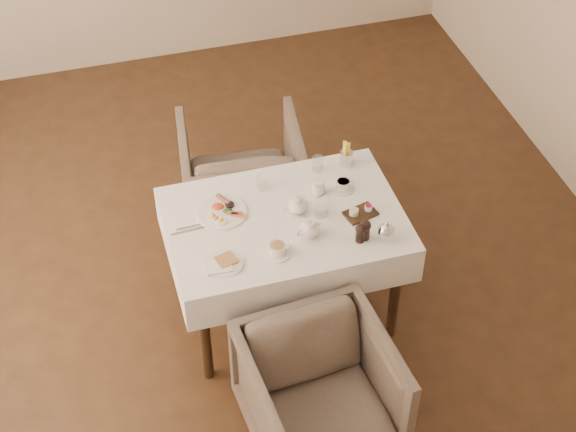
% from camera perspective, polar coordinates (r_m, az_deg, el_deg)
% --- Properties ---
extents(table, '(1.28, 0.88, 0.75)m').
position_cam_1_polar(table, '(4.84, -0.21, -1.14)').
color(table, black).
rests_on(table, ground).
extents(armchair_near, '(0.78, 0.80, 0.67)m').
position_cam_1_polar(armchair_near, '(4.52, 2.08, -11.39)').
color(armchair_near, brown).
rests_on(armchair_near, ground).
extents(armchair_far, '(0.85, 0.87, 0.71)m').
position_cam_1_polar(armchair_far, '(5.64, -3.00, 2.58)').
color(armchair_far, brown).
rests_on(armchair_far, ground).
extents(breakfast_plate, '(0.27, 0.27, 0.03)m').
position_cam_1_polar(breakfast_plate, '(4.79, -4.31, 0.30)').
color(breakfast_plate, white).
rests_on(breakfast_plate, table).
extents(side_plate, '(0.20, 0.19, 0.02)m').
position_cam_1_polar(side_plate, '(4.51, -4.21, -3.11)').
color(side_plate, white).
rests_on(side_plate, table).
extents(teapot_centre, '(0.15, 0.12, 0.12)m').
position_cam_1_polar(teapot_centre, '(4.75, 0.62, 0.77)').
color(teapot_centre, white).
rests_on(teapot_centre, table).
extents(teapot_front, '(0.17, 0.14, 0.12)m').
position_cam_1_polar(teapot_front, '(4.62, 1.42, -0.78)').
color(teapot_front, white).
rests_on(teapot_front, table).
extents(creamer, '(0.07, 0.07, 0.08)m').
position_cam_1_polar(creamer, '(4.88, 1.97, 1.91)').
color(creamer, white).
rests_on(creamer, table).
extents(teacup_near, '(0.14, 0.14, 0.07)m').
position_cam_1_polar(teacup_near, '(4.54, -0.69, -2.21)').
color(teacup_near, white).
rests_on(teacup_near, table).
extents(teacup_far, '(0.12, 0.12, 0.06)m').
position_cam_1_polar(teacup_far, '(4.92, 3.58, 1.98)').
color(teacup_far, white).
rests_on(teacup_far, table).
extents(glass_left, '(0.06, 0.06, 0.09)m').
position_cam_1_polar(glass_left, '(4.91, -1.67, 2.19)').
color(glass_left, silver).
rests_on(glass_left, table).
extents(glass_mid, '(0.09, 0.09, 0.10)m').
position_cam_1_polar(glass_mid, '(4.74, 2.18, 0.53)').
color(glass_mid, silver).
rests_on(glass_mid, table).
extents(glass_right, '(0.07, 0.07, 0.09)m').
position_cam_1_polar(glass_right, '(5.03, 1.93, 3.39)').
color(glass_right, silver).
rests_on(glass_right, table).
extents(condiment_board, '(0.19, 0.15, 0.04)m').
position_cam_1_polar(condiment_board, '(4.78, 4.69, 0.23)').
color(condiment_board, black).
rests_on(condiment_board, table).
extents(pepper_mill_left, '(0.07, 0.07, 0.11)m').
position_cam_1_polar(pepper_mill_left, '(4.61, 4.70, -1.09)').
color(pepper_mill_left, black).
rests_on(pepper_mill_left, table).
extents(pepper_mill_right, '(0.07, 0.07, 0.12)m').
position_cam_1_polar(pepper_mill_right, '(4.62, 5.02, -0.88)').
color(pepper_mill_right, black).
rests_on(pepper_mill_right, table).
extents(silver_pot, '(0.13, 0.12, 0.12)m').
position_cam_1_polar(silver_pot, '(4.63, 6.35, -0.93)').
color(silver_pot, white).
rests_on(silver_pot, table).
extents(fries_cup, '(0.07, 0.07, 0.16)m').
position_cam_1_polar(fries_cup, '(5.06, 3.80, 3.97)').
color(fries_cup, silver).
rests_on(fries_cup, table).
extents(cutlery_fork, '(0.18, 0.02, 0.00)m').
position_cam_1_polar(cutlery_fork, '(4.73, -6.19, -0.67)').
color(cutlery_fork, silver).
rests_on(cutlery_fork, table).
extents(cutlery_knife, '(0.19, 0.02, 0.00)m').
position_cam_1_polar(cutlery_knife, '(4.71, -6.50, -0.97)').
color(cutlery_knife, silver).
rests_on(cutlery_knife, table).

